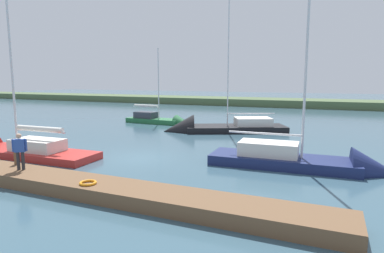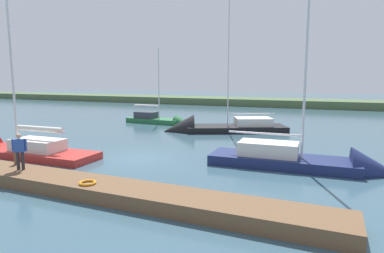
{
  "view_description": "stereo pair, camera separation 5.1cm",
  "coord_description": "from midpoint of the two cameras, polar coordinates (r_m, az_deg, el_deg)",
  "views": [
    {
      "loc": [
        -10.27,
        15.9,
        4.56
      ],
      "look_at": [
        -1.81,
        -3.72,
        1.47
      ],
      "focal_mm": 30.68,
      "sensor_mm": 36.0,
      "label": 1
    },
    {
      "loc": [
        -10.31,
        15.88,
        4.56
      ],
      "look_at": [
        -1.81,
        -3.72,
        1.47
      ],
      "focal_mm": 30.68,
      "sensor_mm": 36.0,
      "label": 2
    }
  ],
  "objects": [
    {
      "name": "sailboat_inner_slip",
      "position": [
        17.94,
        20.31,
        -6.33
      ],
      "size": [
        9.24,
        2.75,
        10.38
      ],
      "rotation": [
        0.0,
        0.0,
        3.18
      ],
      "color": "navy",
      "rests_on": "ground_plane"
    },
    {
      "name": "mooring_post_near",
      "position": [
        17.7,
        -28.29,
        -4.79
      ],
      "size": [
        0.22,
        0.22,
        0.66
      ],
      "primitive_type": "cylinder",
      "color": "brown",
      "rests_on": "dock_pier"
    },
    {
      "name": "ground_plane",
      "position": [
        19.47,
        -9.38,
        -5.43
      ],
      "size": [
        200.0,
        200.0,
        0.0
      ],
      "primitive_type": "plane",
      "color": "#385666"
    },
    {
      "name": "sailboat_far_right",
      "position": [
        28.82,
        3.5,
        -0.63
      ],
      "size": [
        10.86,
        7.24,
        13.38
      ],
      "rotation": [
        0.0,
        0.0,
        0.45
      ],
      "color": "black",
      "rests_on": "ground_plane"
    },
    {
      "name": "dock_pier",
      "position": [
        14.96,
        -21.86,
        -9.04
      ],
      "size": [
        22.59,
        1.82,
        0.54
      ],
      "primitive_type": "cube",
      "color": "brown",
      "rests_on": "ground_plane"
    },
    {
      "name": "person_on_dock",
      "position": [
        16.46,
        -27.84,
        -3.5
      ],
      "size": [
        0.54,
        0.43,
        1.64
      ],
      "rotation": [
        0.0,
        0.0,
        2.16
      ],
      "color": "#28282D",
      "rests_on": "dock_pier"
    },
    {
      "name": "sailboat_near_dock",
      "position": [
        34.08,
        -5.15,
        0.73
      ],
      "size": [
        7.5,
        2.38,
        8.64
      ],
      "rotation": [
        0.0,
        0.0,
        3.08
      ],
      "color": "#236638",
      "rests_on": "ground_plane"
    },
    {
      "name": "sailboat_behind_pier",
      "position": [
        23.07,
        -29.21,
        -3.83
      ],
      "size": [
        10.14,
        2.71,
        10.17
      ],
      "rotation": [
        0.0,
        0.0,
        0.03
      ],
      "color": "#B22823",
      "rests_on": "ground_plane"
    },
    {
      "name": "life_ring_buoy",
      "position": [
        13.46,
        -17.73,
        -9.31
      ],
      "size": [
        0.66,
        0.66,
        0.1
      ],
      "primitive_type": "torus",
      "color": "orange",
      "rests_on": "dock_pier"
    },
    {
      "name": "far_shoreline",
      "position": [
        58.71,
        13.19,
        3.56
      ],
      "size": [
        180.0,
        8.0,
        2.4
      ],
      "primitive_type": "cube",
      "color": "#4C603D",
      "rests_on": "ground_plane"
    }
  ]
}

